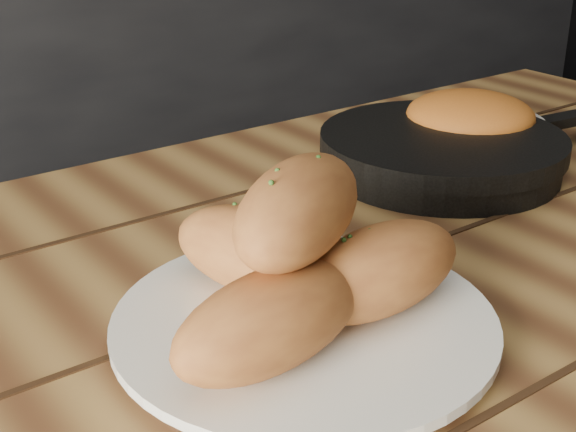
# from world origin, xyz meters

# --- Properties ---
(table) EXTENTS (1.38, 0.96, 0.75)m
(table) POSITION_xyz_m (0.08, 0.56, 0.65)
(table) COLOR olive
(table) RESTS_ON ground
(plate) EXTENTS (0.28, 0.28, 0.02)m
(plate) POSITION_xyz_m (-0.03, 0.60, 0.76)
(plate) COLOR white
(plate) RESTS_ON table
(bread_rolls) EXTENTS (0.26, 0.21, 0.12)m
(bread_rolls) POSITION_xyz_m (-0.04, 0.60, 0.81)
(bread_rolls) COLOR #B16931
(bread_rolls) RESTS_ON plate
(skillet) EXTENTS (0.41, 0.27, 0.05)m
(skillet) POSITION_xyz_m (0.30, 0.79, 0.77)
(skillet) COLOR black
(skillet) RESTS_ON table
(bowl) EXTENTS (0.18, 0.18, 0.07)m
(bowl) POSITION_xyz_m (0.37, 0.81, 0.78)
(bowl) COLOR white
(bowl) RESTS_ON table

